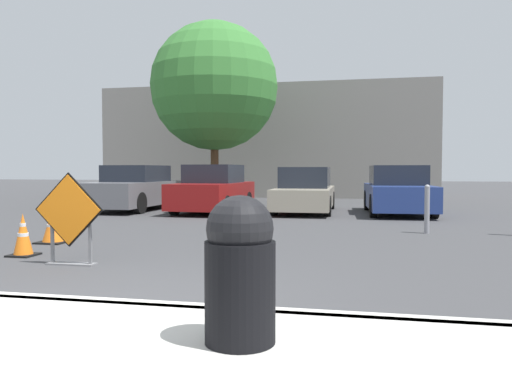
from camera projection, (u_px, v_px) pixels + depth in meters
ground_plane at (271, 217)px, 14.58m from camera, size 96.00×96.00×0.00m
sidewalk_strip at (12, 349)px, 3.65m from camera, size 29.89×2.32×0.14m
curb_lip at (94, 307)px, 4.79m from camera, size 29.89×0.20×0.14m
road_closed_sign at (69, 217)px, 7.22m from camera, size 1.08×0.20×1.35m
traffic_cone_nearest at (23, 235)px, 8.00m from camera, size 0.40×0.40×0.68m
traffic_cone_second at (53, 226)px, 9.44m from camera, size 0.53×0.53×0.65m
parked_car_nearest at (136, 189)px, 17.26m from camera, size 2.02×4.68×1.53m
parked_car_second at (213, 190)px, 16.24m from camera, size 1.96×4.10×1.55m
parked_car_third at (305, 192)px, 16.34m from camera, size 1.85×4.58×1.47m
parked_car_fourth at (398, 192)px, 15.63m from camera, size 2.04×4.37×1.52m
trash_bin at (240, 268)px, 3.58m from camera, size 0.51×0.51×1.07m
bollard_nearest at (427, 208)px, 10.82m from camera, size 0.12×0.12×1.07m
building_facade_backdrop at (269, 143)px, 27.00m from camera, size 16.99×5.00×5.65m
street_tree_behind_lot at (214, 87)px, 19.95m from camera, size 5.10×5.10×7.26m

